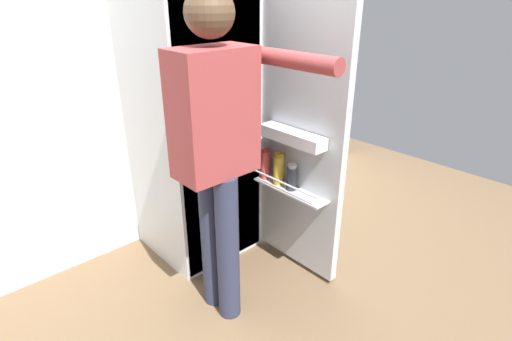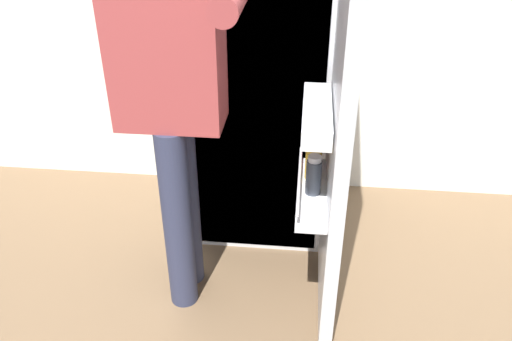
{
  "view_description": "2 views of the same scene",
  "coord_description": "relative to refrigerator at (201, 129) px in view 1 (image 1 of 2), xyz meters",
  "views": [
    {
      "loc": [
        -1.35,
        -1.51,
        1.66
      ],
      "look_at": [
        -0.01,
        -0.05,
        0.77
      ],
      "focal_mm": 28.18,
      "sensor_mm": 36.0,
      "label": 1
    },
    {
      "loc": [
        0.21,
        -1.79,
        1.71
      ],
      "look_at": [
        0.04,
        -0.1,
        0.67
      ],
      "focal_mm": 36.54,
      "sensor_mm": 36.0,
      "label": 2
    }
  ],
  "objects": [
    {
      "name": "refrigerator",
      "position": [
        0.0,
        0.0,
        0.0
      ],
      "size": [
        0.68,
        1.25,
        1.71
      ],
      "color": "silver",
      "rests_on": "ground_plane"
    },
    {
      "name": "person",
      "position": [
        -0.3,
        -0.57,
        0.15
      ],
      "size": [
        0.52,
        0.71,
        1.69
      ],
      "color": "#2D334C",
      "rests_on": "ground_plane"
    },
    {
      "name": "ground_plane",
      "position": [
        -0.03,
        -0.51,
        -0.85
      ],
      "size": [
        5.3,
        5.3,
        0.0
      ],
      "primitive_type": "plane",
      "color": "brown"
    },
    {
      "name": "kitchen_wall",
      "position": [
        -0.03,
        0.42,
        0.44
      ],
      "size": [
        4.4,
        0.1,
        2.59
      ],
      "primitive_type": "cube",
      "color": "silver",
      "rests_on": "ground_plane"
    }
  ]
}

